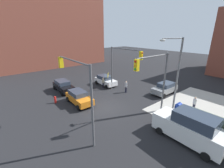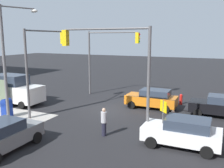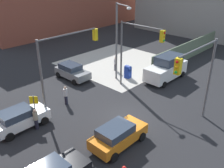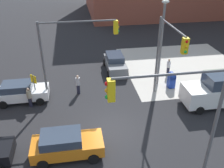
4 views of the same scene
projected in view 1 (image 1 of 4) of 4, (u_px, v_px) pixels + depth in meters
name	position (u px, v px, depth m)	size (l,w,h in m)	color
ground_plane	(106.00, 108.00, 17.74)	(120.00, 120.00, 0.00)	black
sidewalk_corner	(220.00, 113.00, 16.45)	(12.00, 12.00, 0.01)	#ADA89E
building_brick_west	(44.00, 26.00, 39.94)	(16.00, 28.00, 20.32)	brown
traffic_signal_nw_corner	(122.00, 62.00, 20.53)	(5.93, 0.36, 6.50)	#59595B
traffic_signal_se_corner	(77.00, 83.00, 11.82)	(5.56, 0.36, 6.50)	#59595B
traffic_signal_ne_corner	(155.00, 74.00, 14.51)	(0.36, 4.88, 6.50)	#59595B
street_lamp_corner	(176.00, 70.00, 15.71)	(1.21, 2.53, 8.00)	slate
warning_sign_two_way	(108.00, 78.00, 23.85)	(0.48, 0.48, 2.40)	#4C4C4C
mailbox_blue	(178.00, 109.00, 15.89)	(0.56, 0.64, 1.43)	navy
fire_hydrant	(55.00, 99.00, 18.78)	(0.26, 0.26, 0.94)	red
sedan_orange	(79.00, 97.00, 18.54)	(4.22, 2.02, 1.62)	orange
sedan_black	(63.00, 86.00, 22.55)	(4.38, 2.02, 1.62)	black
sedan_white	(105.00, 80.00, 25.15)	(4.12, 2.02, 1.62)	white
sedan_gray	(165.00, 88.00, 21.58)	(2.02, 4.15, 1.62)	slate
van_white_delivery	(189.00, 127.00, 11.92)	(5.40, 2.32, 2.62)	white
pedestrian_crossing	(103.00, 82.00, 23.98)	(0.36, 0.36, 1.69)	#9E937A
pedestrian_waiting	(126.00, 87.00, 22.01)	(0.36, 0.36, 1.74)	#B2B2B7
pedestrian_walking_north	(194.00, 104.00, 16.84)	(0.36, 0.36, 1.67)	#B2B2B7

